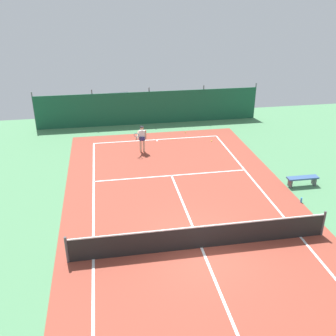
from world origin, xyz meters
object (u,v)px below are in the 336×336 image
tennis_player (142,137)px  tennis_ball_near_player (186,132)px  courtside_bench (303,179)px  tennis_ball_by_sideline (172,139)px  parked_car (121,106)px  tennis_net (202,237)px  water_bottle (301,200)px  tennis_ball_midcourt (212,141)px

tennis_player → tennis_ball_near_player: (3.36, 2.88, -0.93)m
tennis_ball_near_player → courtside_bench: 9.67m
tennis_ball_by_sideline → courtside_bench: courtside_bench is taller
parked_car → courtside_bench: size_ratio=2.74×
tennis_net → courtside_bench: (6.31, 4.14, -0.14)m
tennis_player → water_bottle: (6.65, -7.41, -0.84)m
tennis_ball_midcourt → parked_car: size_ratio=0.02×
tennis_ball_midcourt → parked_car: parked_car is taller
tennis_player → tennis_ball_by_sideline: (2.18, 1.74, -0.93)m
tennis_ball_near_player → tennis_ball_midcourt: size_ratio=1.00×
parked_car → courtside_bench: bearing=-65.0°
tennis_ball_midcourt → tennis_player: bearing=-168.2°
courtside_bench → parked_car: bearing=121.7°
tennis_player → tennis_ball_near_player: bearing=-126.4°
parked_car → tennis_player: bearing=-90.6°
tennis_ball_near_player → water_bottle: size_ratio=0.28×
water_bottle → tennis_ball_midcourt: bearing=103.2°
tennis_net → tennis_ball_by_sideline: (1.01, 11.73, -0.48)m
tennis_ball_near_player → water_bottle: (3.29, -10.29, 0.09)m
tennis_ball_by_sideline → tennis_ball_midcourt: bearing=-16.9°
tennis_net → tennis_ball_midcourt: tennis_net is taller
tennis_ball_near_player → tennis_ball_by_sideline: same height
tennis_ball_by_sideline → water_bottle: bearing=-64.0°
tennis_player → courtside_bench: tennis_player is taller
tennis_player → tennis_ball_near_player: 4.52m
water_bottle → tennis_ball_near_player: bearing=107.7°
tennis_ball_by_sideline → water_bottle: size_ratio=0.28×
parked_car → tennis_ball_by_sideline: bearing=-69.5°
tennis_net → water_bottle: bearing=25.3°
tennis_net → tennis_ball_by_sideline: tennis_net is taller
parked_car → tennis_net: bearing=-90.3°
courtside_bench → water_bottle: size_ratio=6.67×
tennis_ball_near_player → tennis_player: bearing=-139.4°
tennis_ball_midcourt → water_bottle: (1.97, -8.39, 0.09)m
tennis_ball_near_player → courtside_bench: size_ratio=0.04×
tennis_net → tennis_ball_near_player: size_ratio=153.33×
tennis_net → tennis_ball_midcourt: (3.51, 10.97, -0.48)m
tennis_ball_by_sideline → courtside_bench: size_ratio=0.04×
courtside_bench → tennis_player: bearing=141.9°
courtside_bench → tennis_ball_by_sideline: bearing=124.9°
tennis_net → tennis_player: 10.07m
tennis_ball_near_player → parked_car: size_ratio=0.02×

